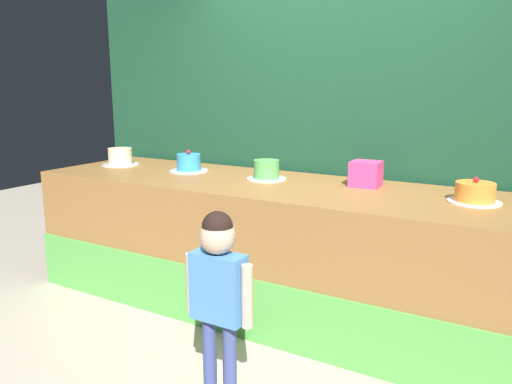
{
  "coord_description": "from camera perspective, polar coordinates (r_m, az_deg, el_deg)",
  "views": [
    {
      "loc": [
        1.41,
        -2.57,
        1.63
      ],
      "look_at": [
        -0.27,
        0.31,
        0.92
      ],
      "focal_mm": 35.14,
      "sensor_mm": 36.0,
      "label": 1
    }
  ],
  "objects": [
    {
      "name": "child_figure",
      "position": [
        2.57,
        -4.31,
        -10.09
      ],
      "size": [
        0.4,
        0.18,
        1.03
      ],
      "color": "#3F4C8C",
      "rests_on": "ground_plane"
    },
    {
      "name": "cake_center_left",
      "position": [
        4.09,
        -7.66,
        3.23
      ],
      "size": [
        0.31,
        0.31,
        0.18
      ],
      "color": "silver",
      "rests_on": "stage_platform"
    },
    {
      "name": "cake_far_right",
      "position": [
        3.24,
        23.65,
        -0.12
      ],
      "size": [
        0.31,
        0.31,
        0.16
      ],
      "color": "white",
      "rests_on": "stage_platform"
    },
    {
      "name": "curtain_backdrop",
      "position": [
        3.97,
        9.53,
        10.85
      ],
      "size": [
        4.77,
        0.08,
        3.11
      ],
      "primitive_type": "cube",
      "color": "#19472D",
      "rests_on": "ground_plane"
    },
    {
      "name": "cake_center_right",
      "position": [
        3.7,
        1.19,
        2.45
      ],
      "size": [
        0.3,
        0.3,
        0.15
      ],
      "color": "silver",
      "rests_on": "stage_platform"
    },
    {
      "name": "cake_far_left",
      "position": [
        4.53,
        -15.19,
        3.82
      ],
      "size": [
        0.32,
        0.32,
        0.15
      ],
      "color": "silver",
      "rests_on": "stage_platform"
    },
    {
      "name": "ground_plane",
      "position": [
        3.36,
        1.34,
        -16.98
      ],
      "size": [
        12.0,
        12.0,
        0.0
      ],
      "primitive_type": "plane",
      "color": "#BCB29E"
    },
    {
      "name": "stage_platform",
      "position": [
        3.58,
        5.36,
        -6.86
      ],
      "size": [
        4.22,
        1.05,
        0.94
      ],
      "color": "#9E6B38",
      "rests_on": "ground_plane"
    },
    {
      "name": "pink_box",
      "position": [
        3.53,
        12.41,
        2.04
      ],
      "size": [
        0.21,
        0.19,
        0.17
      ],
      "primitive_type": "cube",
      "rotation": [
        0.0,
        0.0,
        0.04
      ],
      "color": "#F93F90",
      "rests_on": "stage_platform"
    }
  ]
}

